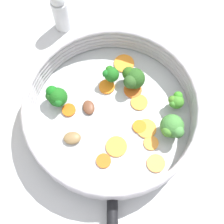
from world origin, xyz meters
The scene contains 24 objects.
ground_plane centered at (0.00, 0.00, 0.00)m, with size 4.00×4.00×0.00m, color #BBBCBF.
skillet centered at (0.00, 0.00, 0.01)m, with size 0.34×0.34×0.02m, color #B2B5B7.
skillet_rim_wall centered at (0.00, 0.00, 0.05)m, with size 0.35×0.35×0.06m.
skillet_rivet_left centered at (0.07, -0.14, 0.02)m, with size 0.01×0.01×0.01m, color #B4B7B7.
skillet_rivet_right centered at (0.12, -0.10, 0.02)m, with size 0.01×0.01×0.01m, color #B6B9BC.
carrot_slice_0 centered at (0.13, -0.03, 0.02)m, with size 0.04×0.04×0.00m, color #F6923F.
carrot_slice_1 centered at (0.03, 0.06, 0.02)m, with size 0.04×0.04×0.00m, color orange.
carrot_slice_2 centered at (0.10, 0.00, 0.02)m, with size 0.03×0.03×0.00m, color orange.
carrot_slice_3 centered at (0.05, -0.09, 0.02)m, with size 0.03×0.03×0.00m, color #D65C16.
carrot_slice_4 centered at (0.07, 0.02, 0.02)m, with size 0.04×0.04×0.00m, color orange.
carrot_slice_5 centered at (-0.05, 0.04, 0.02)m, with size 0.03×0.03×0.01m, color orange.
carrot_slice_6 centered at (0.05, -0.05, 0.02)m, with size 0.04×0.04×0.00m, color orange.
carrot_slice_7 centered at (0.00, 0.07, 0.02)m, with size 0.04×0.04×0.00m, color orange.
carrot_slice_8 centered at (-0.08, -0.05, 0.02)m, with size 0.03×0.03×0.01m, color #DD5D11.
carrot_slice_9 centered at (0.06, 0.01, 0.02)m, with size 0.03×0.03×0.00m, color orange.
carrot_slice_10 centered at (-0.05, 0.11, 0.02)m, with size 0.04×0.04×0.00m, color orange.
broccoli_floret_0 centered at (0.11, 0.04, 0.05)m, with size 0.05×0.05×0.05m.
broccoli_floret_1 centered at (-0.11, -0.05, 0.04)m, with size 0.05×0.04×0.05m.
broccoli_floret_2 centered at (-0.01, 0.08, 0.04)m, with size 0.05×0.05×0.05m.
broccoli_floret_3 centered at (0.09, 0.10, 0.04)m, with size 0.03×0.04×0.04m.
broccoli_floret_4 centered at (-0.05, 0.06, 0.05)m, with size 0.03×0.03×0.05m.
mushroom_piece_0 centered at (-0.05, -0.02, 0.02)m, with size 0.03×0.02×0.01m, color brown.
mushroom_piece_1 centered at (-0.03, -0.09, 0.02)m, with size 0.03×0.03×0.01m, color olive.
salt_shaker centered at (-0.24, 0.11, 0.05)m, with size 0.04×0.04×0.11m.
Camera 1 is at (0.14, -0.18, 0.62)m, focal length 50.00 mm.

